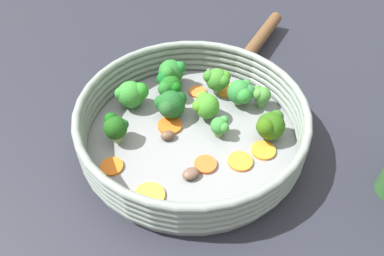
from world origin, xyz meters
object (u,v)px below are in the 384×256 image
at_px(broccoli_floret_3, 242,92).
at_px(broccoli_floret_6, 218,79).
at_px(skillet, 192,137).
at_px(carrot_slice_7, 263,150).
at_px(carrot_slice_1, 149,195).
at_px(broccoli_floret_9, 169,86).
at_px(carrot_slice_6, 205,164).
at_px(broccoli_floret_1, 171,72).
at_px(carrot_slice_2, 226,90).
at_px(carrot_slice_4, 240,161).
at_px(broccoli_floret_0, 116,127).
at_px(carrot_slice_5, 197,92).
at_px(broccoli_floret_10, 270,126).
at_px(broccoli_floret_2, 171,104).
at_px(broccoli_floret_4, 132,94).
at_px(carrot_slice_0, 112,166).
at_px(mushroom_piece_0, 168,135).
at_px(broccoli_floret_8, 220,126).
at_px(carrot_slice_3, 170,125).
at_px(mushroom_piece_1, 191,174).
at_px(broccoli_floret_5, 261,95).

distance_m(broccoli_floret_3, broccoli_floret_6, 0.05).
xyz_separation_m(skillet, carrot_slice_7, (-0.10, -0.06, 0.01)).
distance_m(carrot_slice_1, broccoli_floret_9, 0.22).
bearing_deg(skillet, carrot_slice_6, 158.50).
xyz_separation_m(broccoli_floret_1, broccoli_floret_6, (-0.07, -0.05, 0.00)).
bearing_deg(carrot_slice_2, skillet, 111.00).
relative_size(skillet, carrot_slice_1, 7.91).
xyz_separation_m(carrot_slice_4, broccoli_floret_3, (0.10, -0.09, 0.03)).
bearing_deg(broccoli_floret_0, skillet, -123.35).
bearing_deg(carrot_slice_7, broccoli_floret_6, -13.10).
bearing_deg(broccoli_floret_6, carrot_slice_2, -104.35).
distance_m(skillet, carrot_slice_5, 0.11).
bearing_deg(carrot_slice_2, broccoli_floret_10, 167.84).
xyz_separation_m(carrot_slice_5, broccoli_floret_2, (-0.02, 0.08, 0.03)).
xyz_separation_m(carrot_slice_4, broccoli_floret_6, (0.14, -0.08, 0.03)).
height_order(broccoli_floret_0, broccoli_floret_4, broccoli_floret_4).
height_order(carrot_slice_0, mushroom_piece_0, mushroom_piece_0).
bearing_deg(carrot_slice_6, broccoli_floret_8, -60.28).
bearing_deg(broccoli_floret_6, carrot_slice_4, 151.19).
xyz_separation_m(skillet, broccoli_floret_6, (0.05, -0.10, 0.04)).
bearing_deg(skillet, broccoli_floret_0, 56.65).
relative_size(broccoli_floret_8, mushroom_piece_0, 1.53).
bearing_deg(broccoli_floret_6, carrot_slice_3, 96.53).
relative_size(broccoli_floret_0, mushroom_piece_1, 1.83).
height_order(carrot_slice_6, mushroom_piece_1, mushroom_piece_1).
distance_m(carrot_slice_3, broccoli_floret_1, 0.11).
height_order(carrot_slice_0, broccoli_floret_1, broccoli_floret_1).
distance_m(carrot_slice_6, broccoli_floret_4, 0.18).
distance_m(carrot_slice_3, broccoli_floret_6, 0.12).
relative_size(carrot_slice_0, carrot_slice_2, 0.88).
bearing_deg(carrot_slice_1, broccoli_floret_9, -44.25).
height_order(carrot_slice_0, broccoli_floret_6, broccoli_floret_6).
height_order(carrot_slice_2, mushroom_piece_1, mushroom_piece_1).
bearing_deg(skillet, broccoli_floret_3, -88.77).
bearing_deg(mushroom_piece_0, broccoli_floret_0, 52.98).
distance_m(carrot_slice_0, broccoli_floret_4, 0.14).
relative_size(carrot_slice_4, broccoli_floret_10, 0.68).
height_order(skillet, carrot_slice_4, carrot_slice_4).
distance_m(broccoli_floret_3, broccoli_floret_8, 0.09).
relative_size(carrot_slice_4, broccoli_floret_2, 0.67).
relative_size(carrot_slice_0, carrot_slice_3, 0.85).
distance_m(carrot_slice_5, broccoli_floret_10, 0.16).
height_order(carrot_slice_7, broccoli_floret_6, broccoli_floret_6).
relative_size(broccoli_floret_1, broccoli_floret_10, 0.96).
bearing_deg(broccoli_floret_10, broccoli_floret_9, 19.29).
distance_m(carrot_slice_0, broccoli_floret_6, 0.24).
xyz_separation_m(broccoli_floret_6, broccoli_floret_8, (-0.08, 0.06, -0.01)).
xyz_separation_m(carrot_slice_2, mushroom_piece_1, (-0.11, 0.18, 0.01)).
relative_size(broccoli_floret_2, broccoli_floret_5, 1.42).
distance_m(carrot_slice_1, broccoli_floret_5, 0.26).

